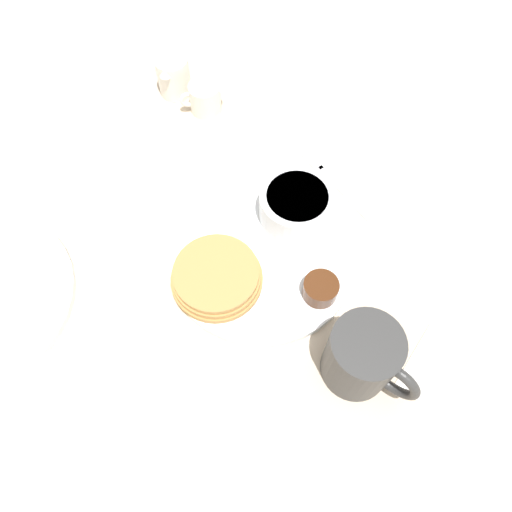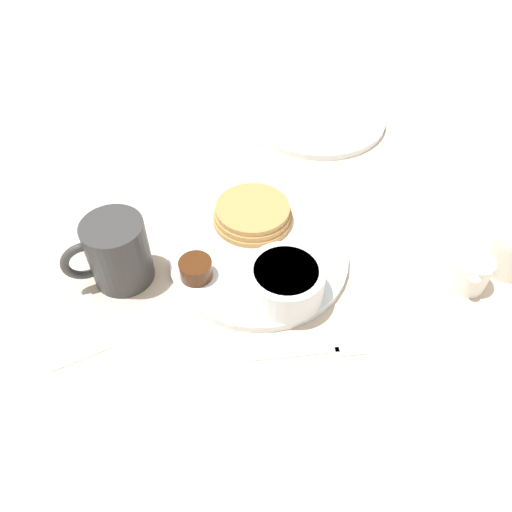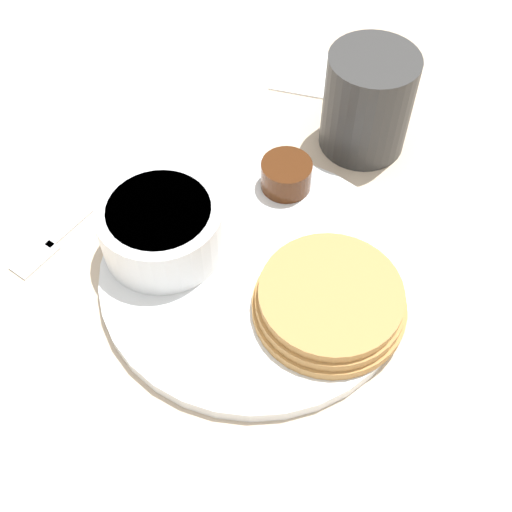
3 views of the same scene
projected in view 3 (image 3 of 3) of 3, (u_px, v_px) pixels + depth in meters
The scene contains 9 objects.
ground_plane at pixel (255, 276), 0.53m from camera, with size 4.00×4.00×0.00m, color #C6B299.
plate at pixel (255, 272), 0.53m from camera, with size 0.25×0.25×0.01m.
pancake_stack at pixel (330, 301), 0.49m from camera, with size 0.12×0.12×0.03m.
bowl at pixel (161, 226), 0.52m from camera, with size 0.10×0.10×0.05m.
syrup_cup at pixel (286, 175), 0.57m from camera, with size 0.05×0.05×0.03m.
butter_ramekin at pixel (153, 215), 0.53m from camera, with size 0.04×0.04×0.04m.
coffee_mug at pixel (368, 100), 0.59m from camera, with size 0.08×0.12×0.10m.
fork at pixel (65, 230), 0.56m from camera, with size 0.04×0.15×0.00m.
napkin at pixel (321, 74), 0.68m from camera, with size 0.11×0.09×0.00m.
Camera 3 is at (-0.12, 0.27, 0.44)m, focal length 45.00 mm.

